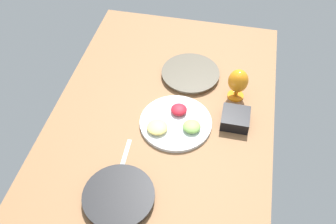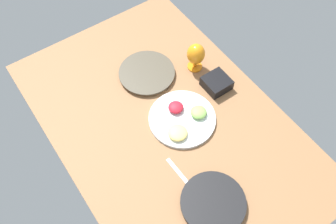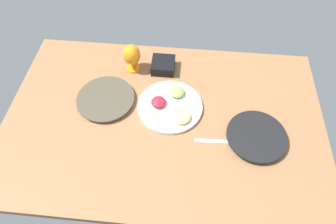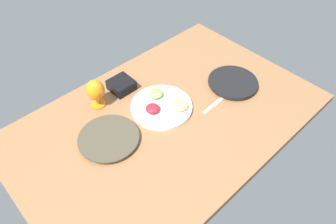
{
  "view_description": "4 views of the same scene",
  "coord_description": "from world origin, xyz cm",
  "px_view_note": "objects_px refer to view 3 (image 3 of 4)",
  "views": [
    {
      "loc": [
        -113.1,
        -26.96,
        135.18
      ],
      "look_at": [
        -0.38,
        -3.17,
        4.9
      ],
      "focal_mm": 40.53,
      "sensor_mm": 36.0,
      "label": 1
    },
    {
      "loc": [
        -77.87,
        53.74,
        158.39
      ],
      "look_at": [
        2.6,
        -2.29,
        4.9
      ],
      "focal_mm": 39.97,
      "sensor_mm": 36.0,
      "label": 2
    },
    {
      "loc": [
        -10.0,
        80.45,
        120.91
      ],
      "look_at": [
        -2.14,
        -0.84,
        4.9
      ],
      "focal_mm": 31.0,
      "sensor_mm": 36.0,
      "label": 3
    },
    {
      "loc": [
        76.23,
        82.16,
        122.84
      ],
      "look_at": [
        0.13,
        0.79,
        4.9
      ],
      "focal_mm": 33.87,
      "sensor_mm": 36.0,
      "label": 4
    }
  ],
  "objects_px": {
    "hurricane_glass_orange": "(132,56)",
    "fruit_platter": "(171,106)",
    "dinner_plate_left": "(256,137)",
    "square_bowl_black": "(163,65)",
    "dinner_plate_right": "(106,99)"
  },
  "relations": [
    {
      "from": "hurricane_glass_orange",
      "to": "fruit_platter",
      "type": "bearing_deg",
      "value": 132.92
    },
    {
      "from": "fruit_platter",
      "to": "dinner_plate_left",
      "type": "bearing_deg",
      "value": 161.16
    },
    {
      "from": "fruit_platter",
      "to": "square_bowl_black",
      "type": "height_order",
      "value": "square_bowl_black"
    },
    {
      "from": "dinner_plate_left",
      "to": "dinner_plate_right",
      "type": "bearing_deg",
      "value": -11.58
    },
    {
      "from": "dinner_plate_left",
      "to": "hurricane_glass_orange",
      "type": "height_order",
      "value": "hurricane_glass_orange"
    },
    {
      "from": "fruit_platter",
      "to": "hurricane_glass_orange",
      "type": "distance_m",
      "value": 0.36
    },
    {
      "from": "fruit_platter",
      "to": "hurricane_glass_orange",
      "type": "relative_size",
      "value": 2.0
    },
    {
      "from": "dinner_plate_right",
      "to": "hurricane_glass_orange",
      "type": "distance_m",
      "value": 0.28
    },
    {
      "from": "hurricane_glass_orange",
      "to": "square_bowl_black",
      "type": "relative_size",
      "value": 1.31
    },
    {
      "from": "dinner_plate_right",
      "to": "fruit_platter",
      "type": "xyz_separation_m",
      "value": [
        -0.34,
        0.01,
        0.0
      ]
    },
    {
      "from": "fruit_platter",
      "to": "hurricane_glass_orange",
      "type": "bearing_deg",
      "value": -47.08
    },
    {
      "from": "fruit_platter",
      "to": "square_bowl_black",
      "type": "relative_size",
      "value": 2.62
    },
    {
      "from": "dinner_plate_right",
      "to": "fruit_platter",
      "type": "relative_size",
      "value": 0.9
    },
    {
      "from": "dinner_plate_right",
      "to": "fruit_platter",
      "type": "height_order",
      "value": "fruit_platter"
    },
    {
      "from": "dinner_plate_right",
      "to": "hurricane_glass_orange",
      "type": "xyz_separation_m",
      "value": [
        -0.1,
        -0.24,
        0.09
      ]
    }
  ]
}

